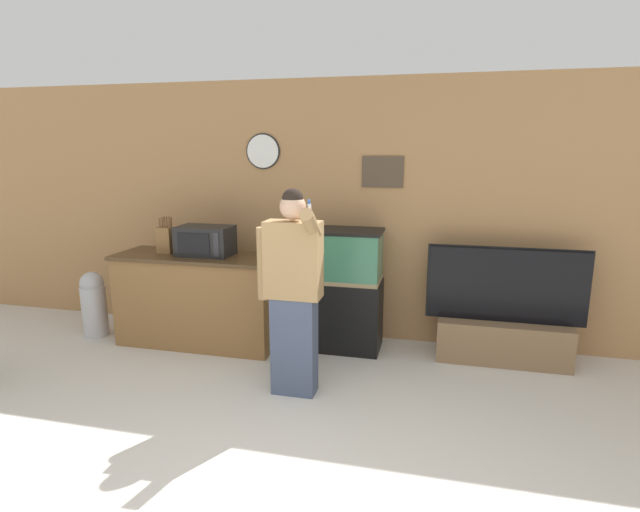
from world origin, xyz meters
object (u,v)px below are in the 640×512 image
Objects in this scene: counter_island at (199,299)px; trash_bin at (94,303)px; aquarium_on_stand at (339,289)px; microwave at (205,241)px; person_standing at (293,290)px; tv_on_stand at (503,328)px; knife_block at (165,239)px.

trash_bin is (-1.17, -0.07, -0.10)m from counter_island.
microwave is at bearing -170.84° from aquarium_on_stand.
microwave reaches higher than counter_island.
tv_on_stand is at bearing 31.55° from person_standing.
person_standing reaches higher than tv_on_stand.
knife_block reaches higher than counter_island.
aquarium_on_stand is at bearing 7.19° from knife_block.
tv_on_stand is at bearing 4.56° from knife_block.
tv_on_stand is at bearing 4.62° from trash_bin.
trash_bin is (-1.27, -0.08, -0.70)m from microwave.
aquarium_on_stand is 1.05m from person_standing.
microwave reaches higher than tv_on_stand.
person_standing is (1.12, -0.79, -0.20)m from microwave.
counter_island is 2.93m from tv_on_stand.
tv_on_stand is (2.82, 0.25, -0.74)m from microwave.
microwave is 0.45× the size of aquarium_on_stand.
aquarium_on_stand is at bearing 6.42° from trash_bin.
tv_on_stand is 4.10m from trash_bin.
microwave is at bearing 144.68° from person_standing.
counter_island is 0.68m from knife_block.
counter_island is 2.36× the size of trash_bin.
microwave is at bearing 8.04° from counter_island.
trash_bin is at bearing -173.58° from aquarium_on_stand.
microwave is at bearing 1.21° from knife_block.
tv_on_stand is (2.91, 0.26, -0.14)m from counter_island.
tv_on_stand is (3.25, 0.26, -0.74)m from knife_block.
counter_island is at bearing -171.96° from microwave.
counter_island is 1.50m from person_standing.
knife_block is at bearing -178.79° from microwave.
trash_bin is at bearing -176.39° from microwave.
aquarium_on_stand reaches higher than trash_bin.
counter_island is at bearing -0.83° from knife_block.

